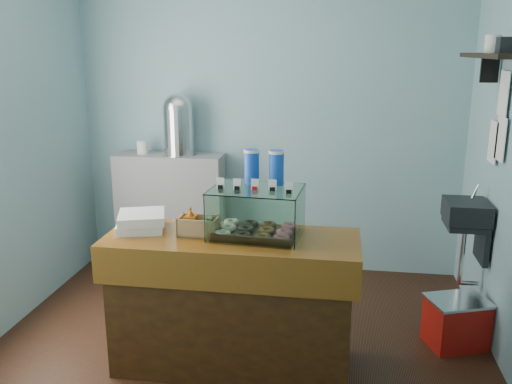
% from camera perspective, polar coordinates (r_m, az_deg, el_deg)
% --- Properties ---
extents(ground, '(3.50, 3.50, 0.00)m').
position_cam_1_polar(ground, '(4.02, -1.70, -15.71)').
color(ground, black).
rests_on(ground, ground).
extents(room_shell, '(3.54, 3.04, 2.82)m').
position_cam_1_polar(room_shell, '(3.48, -1.47, 9.29)').
color(room_shell, '#7CAAB5').
rests_on(room_shell, ground).
extents(counter, '(1.60, 0.60, 0.90)m').
position_cam_1_polar(counter, '(3.58, -2.50, -11.44)').
color(counter, '#46270D').
rests_on(counter, ground).
extents(back_shelf, '(1.00, 0.32, 1.10)m').
position_cam_1_polar(back_shelf, '(5.18, -8.92, -2.06)').
color(back_shelf, gray).
rests_on(back_shelf, ground).
extents(display_case, '(0.59, 0.45, 0.53)m').
position_cam_1_polar(display_case, '(3.41, 0.24, -1.65)').
color(display_case, black).
rests_on(display_case, counter).
extents(condiment_crate, '(0.25, 0.15, 0.18)m').
position_cam_1_polar(condiment_crate, '(3.44, -6.21, -3.49)').
color(condiment_crate, tan).
rests_on(condiment_crate, counter).
extents(pastry_boxes, '(0.37, 0.37, 0.12)m').
position_cam_1_polar(pastry_boxes, '(3.60, -11.99, -3.03)').
color(pastry_boxes, white).
rests_on(pastry_boxes, counter).
extents(coffee_urn, '(0.31, 0.31, 0.56)m').
position_cam_1_polar(coffee_urn, '(4.98, -8.16, 7.22)').
color(coffee_urn, silver).
rests_on(coffee_urn, back_shelf).
extents(red_cooler, '(0.48, 0.42, 0.35)m').
position_cam_1_polar(red_cooler, '(4.17, 20.32, -12.72)').
color(red_cooler, '#B4140E').
rests_on(red_cooler, ground).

